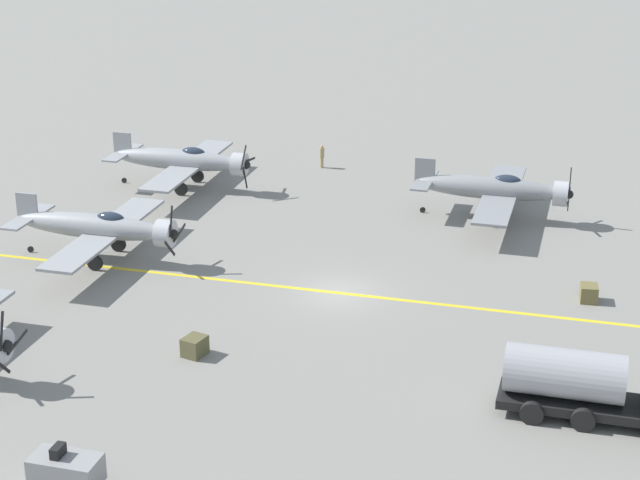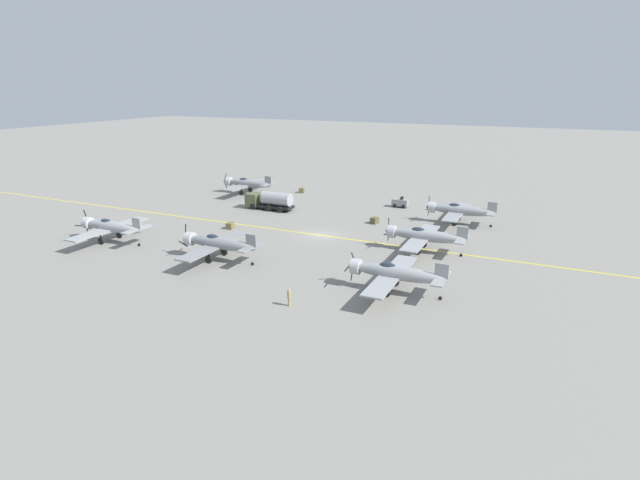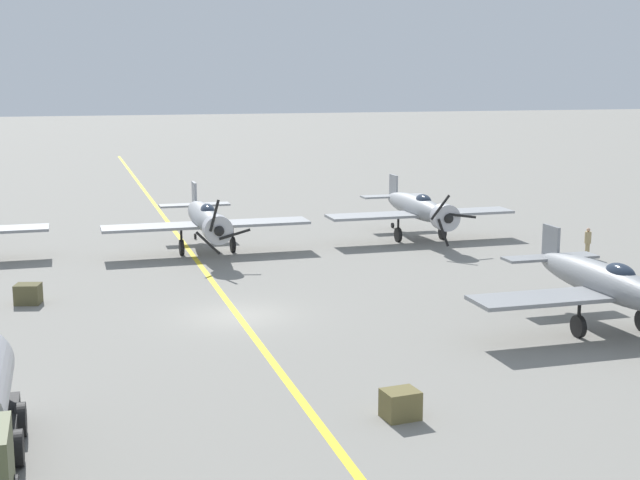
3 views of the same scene
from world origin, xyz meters
The scene contains 15 objects.
ground_plane centered at (0.00, 0.00, 0.00)m, with size 400.00×400.00×0.00m, color gray.
taxiway_stripe centered at (0.00, 0.00, 0.00)m, with size 0.30×160.00×0.01m, color yellow.
airplane_near_left centered at (-14.44, -14.72, 2.01)m, with size 12.00×9.98×3.65m.
airplane_mid_left centered at (-13.89, 6.56, 2.01)m, with size 12.00×9.98×3.80m.
airplane_far_left centered at (-13.97, 23.33, 2.01)m, with size 12.00×9.98×3.77m.
airplane_near_center centered at (-0.90, -14.31, 2.01)m, with size 12.00×9.98×3.76m.
airplane_near_right centered at (13.91, -15.93, 2.01)m, with size 12.00×9.98×3.75m.
airplane_far_right centered at (18.44, 23.50, 2.01)m, with size 12.00×9.98×3.65m.
fuel_tanker centered at (9.70, 13.61, 1.51)m, with size 2.68×8.00×2.98m.
tow_tractor centered at (20.25, -5.27, 0.79)m, with size 1.57×2.60×1.79m.
ground_crew_walking centered at (-21.64, -6.90, 0.93)m, with size 0.37×0.37×1.70m.
supply_crate_by_tanker centered at (8.79, -4.72, 0.46)m, with size 1.11×0.92×0.92m, color brown.
supply_crate_mid_lane centered at (23.73, 14.85, 0.45)m, with size 1.07×0.89×0.89m, color brown.
supply_crate_outboard centered at (-2.51, 12.88, 0.44)m, with size 1.07×0.89×0.89m, color brown.
traffic_cone centered at (17.02, 13.18, 0.28)m, with size 0.36×0.36×0.55m, color orange.
Camera 2 is at (-58.66, -27.24, 19.59)m, focal length 28.00 mm.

